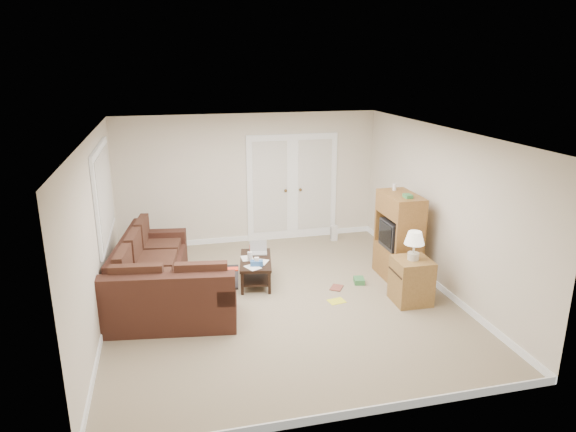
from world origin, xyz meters
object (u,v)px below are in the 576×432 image
object	(u,v)px
coffee_table	(256,269)
sectional_sofa	(159,282)
tv_armoire	(398,236)
side_cabinet	(412,277)

from	to	relation	value
coffee_table	sectional_sofa	bearing A→B (deg)	-155.38
tv_armoire	sectional_sofa	bearing A→B (deg)	-179.21
sectional_sofa	coffee_table	bearing A→B (deg)	22.76
coffee_table	tv_armoire	distance (m)	2.36
sectional_sofa	tv_armoire	xyz separation A→B (m)	(3.79, 0.03, 0.39)
tv_armoire	side_cabinet	distance (m)	0.96
coffee_table	tv_armoire	bearing A→B (deg)	1.05
side_cabinet	coffee_table	bearing A→B (deg)	150.84
coffee_table	side_cabinet	xyz separation A→B (m)	(2.10, -1.25, 0.18)
sectional_sofa	side_cabinet	xyz separation A→B (m)	(3.61, -0.86, 0.07)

